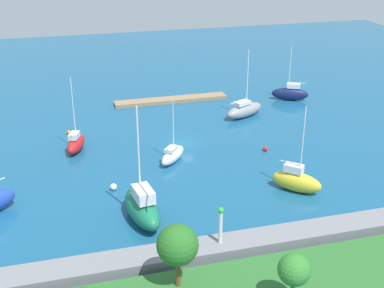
% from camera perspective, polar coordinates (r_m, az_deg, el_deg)
% --- Properties ---
extents(water, '(160.00, 160.00, 0.00)m').
position_cam_1_polar(water, '(72.55, -0.90, 0.20)').
color(water, '#19567F').
rests_on(water, ground).
extents(pier_dock, '(19.40, 2.52, 0.56)m').
position_cam_1_polar(pier_dock, '(89.27, -2.35, 4.90)').
color(pier_dock, '#997A56').
rests_on(pier_dock, ground).
extents(breakwater, '(65.16, 3.01, 1.35)m').
position_cam_1_polar(breakwater, '(49.90, 7.01, -10.79)').
color(breakwater, gray).
rests_on(breakwater, ground).
extents(harbor_beacon, '(0.56, 0.56, 3.73)m').
position_cam_1_polar(harbor_beacon, '(47.28, 3.17, -8.66)').
color(harbor_beacon, silver).
rests_on(harbor_beacon, breakwater).
extents(park_tree_east, '(3.40, 3.40, 5.62)m').
position_cam_1_polar(park_tree_east, '(41.55, -1.61, -11.12)').
color(park_tree_east, brown).
rests_on(park_tree_east, shoreline_park).
extents(park_tree_mideast, '(2.55, 2.55, 4.50)m').
position_cam_1_polar(park_tree_mideast, '(40.85, 11.22, -13.50)').
color(park_tree_mideast, brown).
rests_on(park_tree_mideast, shoreline_park).
extents(sailboat_green_outer_mooring, '(3.87, 8.27, 12.43)m').
position_cam_1_polar(sailboat_green_outer_mooring, '(53.53, -5.52, -6.95)').
color(sailboat_green_outer_mooring, '#19724C').
rests_on(sailboat_green_outer_mooring, water).
extents(sailboat_gray_off_beacon, '(7.69, 5.33, 10.68)m').
position_cam_1_polar(sailboat_gray_off_beacon, '(82.08, 5.81, 3.78)').
color(sailboat_gray_off_beacon, gray).
rests_on(sailboat_gray_off_beacon, water).
extents(sailboat_yellow_by_breakwater, '(5.54, 5.56, 10.33)m').
position_cam_1_polar(sailboat_yellow_by_breakwater, '(60.33, 11.46, -3.98)').
color(sailboat_yellow_by_breakwater, yellow).
rests_on(sailboat_yellow_by_breakwater, water).
extents(sailboat_red_inner_mooring, '(3.58, 5.59, 10.16)m').
position_cam_1_polar(sailboat_red_inner_mooring, '(71.02, -12.70, 0.09)').
color(sailboat_red_inner_mooring, red).
rests_on(sailboat_red_inner_mooring, water).
extents(sailboat_navy_along_channel, '(6.45, 4.35, 9.24)m').
position_cam_1_polar(sailboat_navy_along_channel, '(91.22, 10.79, 5.54)').
color(sailboat_navy_along_channel, '#141E4C').
rests_on(sailboat_navy_along_channel, water).
extents(sailboat_white_east_end, '(4.81, 5.34, 8.21)m').
position_cam_1_polar(sailboat_white_east_end, '(66.40, -2.15, -1.20)').
color(sailboat_white_east_end, white).
rests_on(sailboat_white_east_end, water).
extents(mooring_buoy_white, '(0.82, 0.82, 0.82)m').
position_cam_1_polar(mooring_buoy_white, '(60.35, -8.67, -4.71)').
color(mooring_buoy_white, white).
rests_on(mooring_buoy_white, water).
extents(mooring_buoy_orange, '(0.66, 0.66, 0.66)m').
position_cam_1_polar(mooring_buoy_orange, '(77.18, -13.43, 1.26)').
color(mooring_buoy_orange, orange).
rests_on(mooring_buoy_orange, water).
extents(mooring_buoy_red, '(0.65, 0.65, 0.65)m').
position_cam_1_polar(mooring_buoy_red, '(70.37, 8.10, -0.52)').
color(mooring_buoy_red, red).
rests_on(mooring_buoy_red, water).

